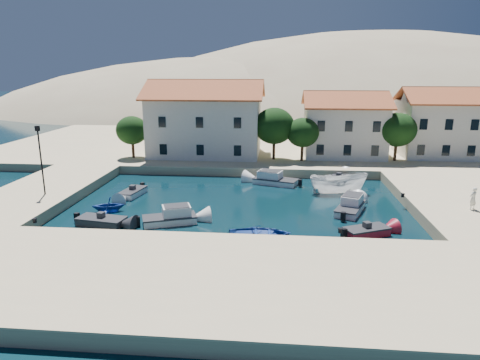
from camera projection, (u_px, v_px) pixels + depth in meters
name	position (u px, v px, depth m)	size (l,w,h in m)	color
ground	(225.00, 246.00, 29.90)	(400.00, 400.00, 0.00)	black
quay_south	(211.00, 281.00, 24.00)	(52.00, 12.00, 1.00)	beige
quay_east	(470.00, 204.00, 37.61)	(11.00, 20.00, 1.00)	beige
quay_west	(42.00, 193.00, 41.09)	(8.00, 20.00, 1.00)	beige
quay_north	(268.00, 146.00, 66.22)	(80.00, 36.00, 1.00)	beige
hills	(326.00, 171.00, 153.11)	(254.00, 176.00, 99.00)	tan
building_left	(206.00, 117.00, 55.92)	(14.70, 9.45, 9.70)	silver
building_mid	(344.00, 123.00, 55.48)	(10.50, 8.40, 8.30)	silver
building_right	(437.00, 121.00, 55.32)	(9.45, 8.40, 8.80)	silver
trees	(286.00, 129.00, 52.82)	(37.30, 5.30, 6.45)	#382314
lamppost	(40.00, 154.00, 37.96)	(0.35, 0.25, 6.22)	black
bollards	(267.00, 214.00, 33.09)	(29.36, 9.56, 0.30)	black
motorboat_grey_sw	(102.00, 221.00, 33.99)	(4.04, 2.30, 1.25)	#2D2D31
cabin_cruiser_south	(170.00, 218.00, 34.30)	(4.60, 3.18, 1.60)	white
rowboat_south	(260.00, 238.00, 31.36)	(3.26, 4.57, 0.95)	navy
motorboat_red_se	(367.00, 232.00, 31.84)	(3.71, 2.82, 1.25)	maroon
cabin_cruiser_east	(350.00, 207.00, 36.99)	(3.33, 4.85, 1.60)	white
boat_east	(338.00, 193.00, 42.72)	(2.17, 5.76, 2.22)	white
motorboat_white_ne	(339.00, 179.00, 46.87)	(3.20, 4.33, 1.25)	white
rowboat_west	(109.00, 211.00, 37.30)	(2.34, 2.72, 1.43)	navy
motorboat_white_west	(133.00, 193.00, 41.85)	(2.09, 3.63, 1.25)	white
cabin_cruiser_north	(275.00, 180.00, 45.99)	(5.09, 3.40, 1.60)	white
pedestrian	(473.00, 198.00, 34.48)	(0.67, 0.44, 1.84)	silver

